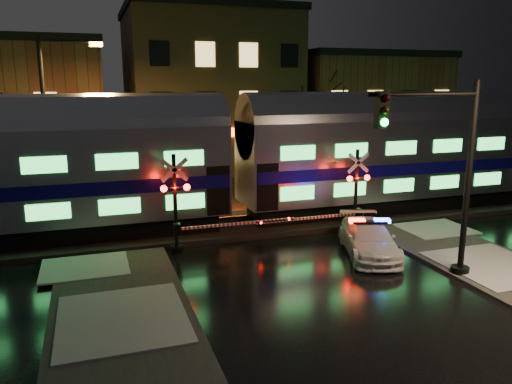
{
  "coord_description": "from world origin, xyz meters",
  "views": [
    {
      "loc": [
        -7.03,
        -16.4,
        6.6
      ],
      "look_at": [
        -0.71,
        2.5,
        2.2
      ],
      "focal_mm": 35.0,
      "sensor_mm": 36.0,
      "label": 1
    }
  ],
  "objects_px": {
    "police_car": "(369,239)",
    "traffic_light": "(443,178)",
    "streetlight": "(52,117)",
    "crossing_signal_left": "(185,213)",
    "crossing_signal_right": "(349,201)"
  },
  "relations": [
    {
      "from": "police_car",
      "to": "crossing_signal_right",
      "type": "bearing_deg",
      "value": 96.85
    },
    {
      "from": "crossing_signal_right",
      "to": "crossing_signal_left",
      "type": "relative_size",
      "value": 0.96
    },
    {
      "from": "crossing_signal_right",
      "to": "crossing_signal_left",
      "type": "height_order",
      "value": "crossing_signal_left"
    },
    {
      "from": "crossing_signal_left",
      "to": "police_car",
      "type": "bearing_deg",
      "value": -20.72
    },
    {
      "from": "traffic_light",
      "to": "streetlight",
      "type": "height_order",
      "value": "streetlight"
    },
    {
      "from": "police_car",
      "to": "traffic_light",
      "type": "height_order",
      "value": "traffic_light"
    },
    {
      "from": "police_car",
      "to": "crossing_signal_left",
      "type": "relative_size",
      "value": 0.87
    },
    {
      "from": "streetlight",
      "to": "crossing_signal_left",
      "type": "bearing_deg",
      "value": -53.56
    },
    {
      "from": "police_car",
      "to": "traffic_light",
      "type": "xyz_separation_m",
      "value": [
        0.84,
        -2.96,
        2.9
      ]
    },
    {
      "from": "police_car",
      "to": "crossing_signal_left",
      "type": "bearing_deg",
      "value": 177.3
    },
    {
      "from": "crossing_signal_right",
      "to": "traffic_light",
      "type": "xyz_separation_m",
      "value": [
        0.34,
        -5.48,
        1.99
      ]
    },
    {
      "from": "police_car",
      "to": "traffic_light",
      "type": "relative_size",
      "value": 0.72
    },
    {
      "from": "police_car",
      "to": "crossing_signal_left",
      "type": "height_order",
      "value": "crossing_signal_left"
    },
    {
      "from": "police_car",
      "to": "streetlight",
      "type": "height_order",
      "value": "streetlight"
    },
    {
      "from": "crossing_signal_left",
      "to": "streetlight",
      "type": "bearing_deg",
      "value": 126.44
    }
  ]
}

